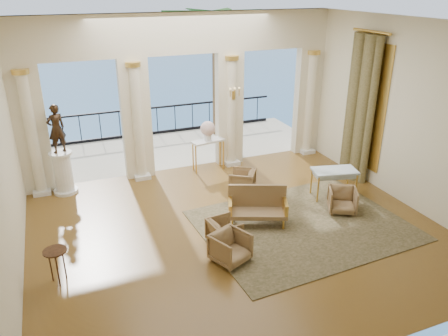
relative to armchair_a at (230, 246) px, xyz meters
name	(u,v)px	position (x,y,z in m)	size (l,w,h in m)	color
floor	(237,230)	(0.60, 1.05, -0.34)	(9.00, 9.00, 0.00)	#492E0F
room_walls	(263,123)	(0.60, -0.07, 2.53)	(9.00, 9.00, 9.00)	white
arcade	(184,84)	(0.60, 4.87, 2.24)	(9.00, 0.56, 4.50)	#EEE5C1
terrace	(170,149)	(0.60, 6.85, -0.39)	(10.00, 3.60, 0.10)	beige
balustrade	(157,123)	(0.60, 8.45, 0.07)	(9.00, 0.06, 1.03)	black
palm_tree	(215,18)	(2.60, 7.65, 3.75)	(2.00, 2.00, 4.50)	#4C3823
sea	(72,65)	(0.60, 61.05, -6.34)	(160.00, 160.00, 0.00)	#276891
curtain	(359,109)	(4.89, 2.55, 1.68)	(0.33, 1.40, 4.09)	brown
window_frame	(365,105)	(5.07, 2.55, 1.76)	(0.04, 1.60, 3.40)	gold
wall_sconce	(234,95)	(2.00, 4.56, 1.88)	(0.30, 0.11, 0.33)	gold
rug	(303,225)	(2.10, 0.65, -0.33)	(4.64, 3.61, 0.02)	#2E3118
armchair_a	(230,246)	(0.00, 0.00, 0.00)	(0.67, 0.63, 0.69)	#4A3D21
armchair_b	(342,199)	(3.34, 0.89, -0.01)	(0.66, 0.61, 0.67)	#4A3D21
armchair_c	(242,180)	(1.54, 2.85, -0.01)	(0.64, 0.60, 0.66)	#4A3D21
armchair_d	(224,231)	(0.13, 0.64, -0.02)	(0.62, 0.58, 0.64)	#4A3D21
settee	(257,205)	(1.18, 1.19, 0.10)	(1.47, 1.05, 0.90)	#4A3D21
game_table	(335,173)	(3.60, 1.65, 0.35)	(1.23, 0.85, 0.77)	#A2BECB
pedestal	(63,173)	(-2.90, 4.55, 0.21)	(0.63, 0.63, 1.16)	silver
statue	(56,129)	(-2.90, 4.55, 1.45)	(0.46, 0.30, 1.27)	black
console_table	(208,145)	(1.20, 4.60, 0.42)	(1.03, 0.55, 0.93)	silver
urn	(208,130)	(1.20, 4.60, 0.91)	(0.43, 0.43, 0.58)	white
side_table	(55,255)	(-3.25, 0.58, 0.26)	(0.43, 0.43, 0.70)	black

